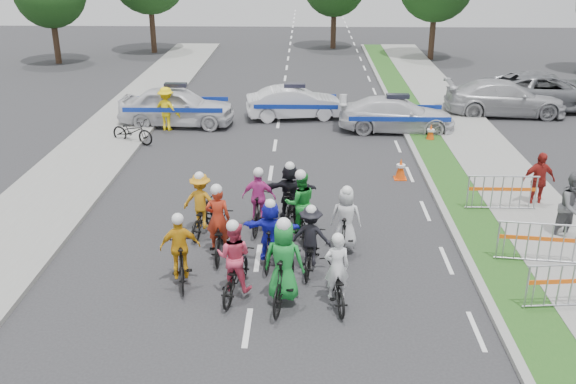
{
  "coord_description": "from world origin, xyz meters",
  "views": [
    {
      "loc": [
        1.12,
        -10.96,
        7.41
      ],
      "look_at": [
        0.69,
        4.63,
        1.1
      ],
      "focal_mm": 40.0,
      "sensor_mm": 36.0,
      "label": 1
    }
  ],
  "objects_px": {
    "rider_8": "(300,213)",
    "rider_11": "(290,197)",
    "marshal_hiviz": "(167,109)",
    "rider_2": "(235,267)",
    "civilian_suv": "(545,91)",
    "cone_1": "(431,133)",
    "rider_3": "(181,256)",
    "barrier_2": "(502,194)",
    "rider_5": "(271,237)",
    "police_car_2": "(397,114)",
    "barrier_0": "(571,288)",
    "police_car_1": "(295,103)",
    "police_car_0": "(177,106)",
    "rider_10": "(202,209)",
    "spectator_1": "(573,207)",
    "parked_bike": "(132,131)",
    "rider_0": "(336,280)",
    "rider_6": "(219,232)",
    "rider_9": "(259,206)",
    "spectator_2": "(538,181)",
    "rider_1": "(284,271)",
    "civilian_sedan": "(505,98)",
    "cone_0": "(401,169)",
    "rider_4": "(311,245)",
    "rider_7": "(345,226)"
  },
  "relations": [
    {
      "from": "police_car_0",
      "to": "barrier_2",
      "type": "bearing_deg",
      "value": -125.11
    },
    {
      "from": "rider_2",
      "to": "cone_0",
      "type": "bearing_deg",
      "value": -111.79
    },
    {
      "from": "barrier_2",
      "to": "police_car_0",
      "type": "bearing_deg",
      "value": 141.27
    },
    {
      "from": "rider_6",
      "to": "rider_10",
      "type": "bearing_deg",
      "value": -65.56
    },
    {
      "from": "police_car_2",
      "to": "parked_bike",
      "type": "bearing_deg",
      "value": 104.13
    },
    {
      "from": "rider_8",
      "to": "police_car_2",
      "type": "height_order",
      "value": "rider_8"
    },
    {
      "from": "rider_9",
      "to": "police_car_1",
      "type": "relative_size",
      "value": 0.44
    },
    {
      "from": "rider_3",
      "to": "rider_5",
      "type": "distance_m",
      "value": 2.18
    },
    {
      "from": "rider_3",
      "to": "barrier_2",
      "type": "xyz_separation_m",
      "value": [
        8.33,
        4.22,
        -0.13
      ]
    },
    {
      "from": "rider_0",
      "to": "rider_8",
      "type": "distance_m",
      "value": 3.29
    },
    {
      "from": "rider_1",
      "to": "rider_7",
      "type": "xyz_separation_m",
      "value": [
        1.44,
        2.44,
        -0.09
      ]
    },
    {
      "from": "police_car_1",
      "to": "parked_bike",
      "type": "distance_m",
      "value": 7.12
    },
    {
      "from": "barrier_0",
      "to": "cone_1",
      "type": "bearing_deg",
      "value": 93.82
    },
    {
      "from": "civilian_suv",
      "to": "cone_1",
      "type": "height_order",
      "value": "civilian_suv"
    },
    {
      "from": "rider_5",
      "to": "police_car_2",
      "type": "bearing_deg",
      "value": -104.71
    },
    {
      "from": "rider_2",
      "to": "spectator_2",
      "type": "distance_m",
      "value": 9.64
    },
    {
      "from": "spectator_2",
      "to": "barrier_0",
      "type": "relative_size",
      "value": 0.84
    },
    {
      "from": "civilian_sedan",
      "to": "barrier_2",
      "type": "xyz_separation_m",
      "value": [
        -3.11,
        -10.7,
        -0.19
      ]
    },
    {
      "from": "rider_9",
      "to": "rider_11",
      "type": "xyz_separation_m",
      "value": [
        0.8,
        0.47,
        0.06
      ]
    },
    {
      "from": "spectator_2",
      "to": "rider_11",
      "type": "bearing_deg",
      "value": -177.76
    },
    {
      "from": "police_car_1",
      "to": "rider_2",
      "type": "bearing_deg",
      "value": 167.05
    },
    {
      "from": "rider_5",
      "to": "marshal_hiviz",
      "type": "bearing_deg",
      "value": -60.42
    },
    {
      "from": "spectator_2",
      "to": "rider_5",
      "type": "bearing_deg",
      "value": -161.55
    },
    {
      "from": "rider_8",
      "to": "rider_11",
      "type": "xyz_separation_m",
      "value": [
        -0.29,
        0.95,
        0.05
      ]
    },
    {
      "from": "rider_6",
      "to": "civilian_suv",
      "type": "distance_m",
      "value": 19.36
    },
    {
      "from": "rider_1",
      "to": "rider_6",
      "type": "bearing_deg",
      "value": -42.05
    },
    {
      "from": "cone_1",
      "to": "rider_6",
      "type": "bearing_deg",
      "value": -125.93
    },
    {
      "from": "rider_3",
      "to": "barrier_2",
      "type": "distance_m",
      "value": 9.34
    },
    {
      "from": "marshal_hiviz",
      "to": "rider_4",
      "type": "bearing_deg",
      "value": 134.66
    },
    {
      "from": "rider_4",
      "to": "rider_10",
      "type": "bearing_deg",
      "value": -25.9
    },
    {
      "from": "barrier_0",
      "to": "barrier_2",
      "type": "height_order",
      "value": "same"
    },
    {
      "from": "rider_1",
      "to": "rider_8",
      "type": "relative_size",
      "value": 1.04
    },
    {
      "from": "rider_5",
      "to": "barrier_2",
      "type": "distance_m",
      "value": 7.16
    },
    {
      "from": "rider_3",
      "to": "civilian_suv",
      "type": "bearing_deg",
      "value": -141.28
    },
    {
      "from": "cone_0",
      "to": "rider_2",
      "type": "bearing_deg",
      "value": -122.16
    },
    {
      "from": "spectator_2",
      "to": "civilian_suv",
      "type": "bearing_deg",
      "value": 62.62
    },
    {
      "from": "rider_6",
      "to": "rider_11",
      "type": "bearing_deg",
      "value": -132.87
    },
    {
      "from": "rider_10",
      "to": "civilian_suv",
      "type": "xyz_separation_m",
      "value": [
        13.45,
        13.27,
        0.14
      ]
    },
    {
      "from": "rider_1",
      "to": "rider_4",
      "type": "height_order",
      "value": "rider_1"
    },
    {
      "from": "marshal_hiviz",
      "to": "rider_2",
      "type": "bearing_deg",
      "value": 126.0
    },
    {
      "from": "rider_3",
      "to": "spectator_2",
      "type": "height_order",
      "value": "rider_3"
    },
    {
      "from": "marshal_hiviz",
      "to": "barrier_2",
      "type": "height_order",
      "value": "marshal_hiviz"
    },
    {
      "from": "civilian_suv",
      "to": "parked_bike",
      "type": "distance_m",
      "value": 18.13
    },
    {
      "from": "rider_9",
      "to": "barrier_2",
      "type": "relative_size",
      "value": 0.9
    },
    {
      "from": "marshal_hiviz",
      "to": "cone_1",
      "type": "relative_size",
      "value": 2.51
    },
    {
      "from": "rider_10",
      "to": "barrier_0",
      "type": "height_order",
      "value": "rider_10"
    },
    {
      "from": "rider_9",
      "to": "marshal_hiviz",
      "type": "bearing_deg",
      "value": -57.27
    },
    {
      "from": "rider_0",
      "to": "police_car_0",
      "type": "height_order",
      "value": "rider_0"
    },
    {
      "from": "police_car_2",
      "to": "spectator_1",
      "type": "distance_m",
      "value": 10.35
    },
    {
      "from": "police_car_1",
      "to": "police_car_2",
      "type": "relative_size",
      "value": 0.89
    }
  ]
}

